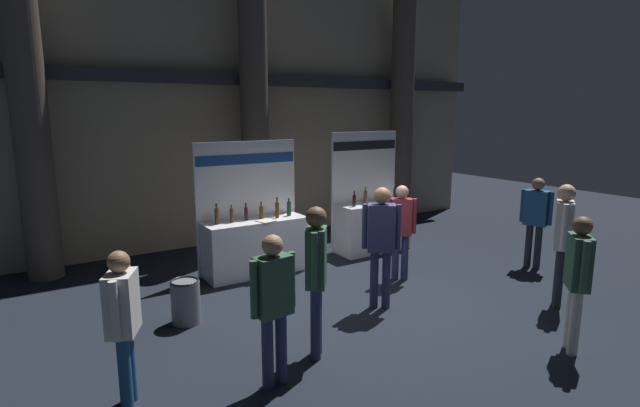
# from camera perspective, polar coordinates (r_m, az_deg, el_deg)

# --- Properties ---
(ground_plane) EXTENTS (26.47, 26.47, 0.00)m
(ground_plane) POSITION_cam_1_polar(r_m,az_deg,el_deg) (7.66, 5.71, -11.45)
(ground_plane) COLOR black
(hall_colonnade) EXTENTS (13.23, 1.08, 6.45)m
(hall_colonnade) POSITION_cam_1_polar(r_m,az_deg,el_deg) (10.99, -8.86, 11.94)
(hall_colonnade) COLOR gray
(hall_colonnade) RESTS_ON ground_plane
(exhibitor_booth_0) EXTENTS (1.94, 0.71, 2.36)m
(exhibitor_booth_0) POSITION_cam_1_polar(r_m,az_deg,el_deg) (8.86, -7.58, -4.32)
(exhibitor_booth_0) COLOR white
(exhibitor_booth_0) RESTS_ON ground_plane
(exhibitor_booth_1) EXTENTS (1.64, 0.66, 2.47)m
(exhibitor_booth_1) POSITION_cam_1_polar(r_m,az_deg,el_deg) (10.25, 6.08, -2.10)
(exhibitor_booth_1) COLOR white
(exhibitor_booth_1) RESTS_ON ground_plane
(trash_bin) EXTENTS (0.40, 0.40, 0.62)m
(trash_bin) POSITION_cam_1_polar(r_m,az_deg,el_deg) (7.10, -15.40, -10.96)
(trash_bin) COLOR slate
(trash_bin) RESTS_ON ground_plane
(visitor_0) EXTENTS (0.47, 0.44, 1.82)m
(visitor_0) POSITION_cam_1_polar(r_m,az_deg,el_deg) (7.16, 7.16, -3.79)
(visitor_0) COLOR navy
(visitor_0) RESTS_ON ground_plane
(visitor_1) EXTENTS (0.47, 0.40, 1.85)m
(visitor_1) POSITION_cam_1_polar(r_m,az_deg,el_deg) (8.02, 26.48, -3.19)
(visitor_1) COLOR #23232D
(visitor_1) RESTS_ON ground_plane
(visitor_2) EXTENTS (0.45, 0.44, 1.69)m
(visitor_2) POSITION_cam_1_polar(r_m,az_deg,el_deg) (6.60, 27.87, -7.13)
(visitor_2) COLOR silver
(visitor_2) RESTS_ON ground_plane
(visitor_3) EXTENTS (0.43, 0.36, 1.66)m
(visitor_3) POSITION_cam_1_polar(r_m,az_deg,el_deg) (8.45, 9.44, -2.53)
(visitor_3) COLOR navy
(visitor_3) RESTS_ON ground_plane
(visitor_4) EXTENTS (0.55, 0.27, 1.66)m
(visitor_4) POSITION_cam_1_polar(r_m,az_deg,el_deg) (5.17, -5.45, -10.93)
(visitor_4) COLOR navy
(visitor_4) RESTS_ON ground_plane
(visitor_5) EXTENTS (0.35, 0.55, 1.69)m
(visitor_5) POSITION_cam_1_polar(r_m,az_deg,el_deg) (9.82, 23.88, -1.19)
(visitor_5) COLOR #23232D
(visitor_5) RESTS_ON ground_plane
(visitor_6) EXTENTS (0.38, 0.42, 1.83)m
(visitor_6) POSITION_cam_1_polar(r_m,az_deg,el_deg) (5.70, -0.45, -7.68)
(visitor_6) COLOR navy
(visitor_6) RESTS_ON ground_plane
(visitor_7) EXTENTS (0.39, 0.50, 1.59)m
(visitor_7) POSITION_cam_1_polar(r_m,az_deg,el_deg) (5.20, -22.03, -12.00)
(visitor_7) COLOR navy
(visitor_7) RESTS_ON ground_plane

